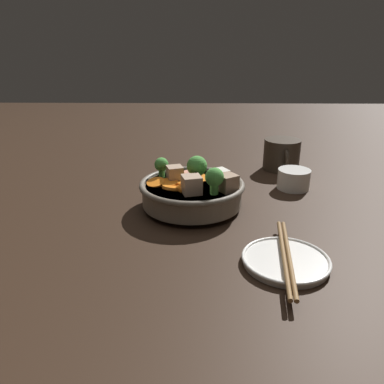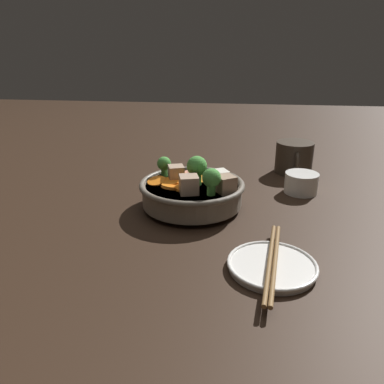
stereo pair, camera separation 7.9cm
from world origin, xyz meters
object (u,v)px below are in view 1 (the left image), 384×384
Objects in this scene: tea_cup at (294,179)px; dark_mug at (282,155)px; stirfry_bowl at (192,190)px; side_saucer at (286,260)px; chopsticks_pair at (286,255)px.

tea_cup is 0.15m from dark_mug.
tea_cup is 0.63× the size of dark_mug.
stirfry_bowl is 0.27m from side_saucer.
dark_mug is (-0.27, 0.24, 0.00)m from stirfry_bowl.
dark_mug is (-0.49, 0.09, 0.03)m from side_saucer.
side_saucer is 1.15× the size of dark_mug.
side_saucer is 1.82× the size of tea_cup.
tea_cup is 0.35m from chopsticks_pair.
side_saucer is (0.22, 0.15, -0.03)m from stirfry_bowl.
side_saucer is 0.01m from chopsticks_pair.
chopsticks_pair reaches higher than side_saucer.
stirfry_bowl is 0.36m from dark_mug.
chopsticks_pair is (0.22, 0.15, -0.02)m from stirfry_bowl.
tea_cup is at bearing -0.13° from dark_mug.
stirfry_bowl reaches higher than chopsticks_pair.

